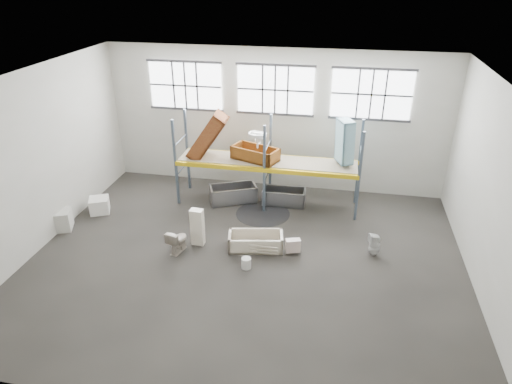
% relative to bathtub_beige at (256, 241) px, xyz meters
% --- Properties ---
extents(floor, '(12.00, 10.00, 0.10)m').
position_rel_bathtub_beige_xyz_m(floor, '(-0.15, -0.66, -0.28)').
color(floor, '#45413C').
rests_on(floor, ground).
extents(ceiling, '(12.00, 10.00, 0.10)m').
position_rel_bathtub_beige_xyz_m(ceiling, '(-0.15, -0.66, 4.82)').
color(ceiling, silver).
rests_on(ceiling, ground).
extents(wall_back, '(12.00, 0.10, 5.00)m').
position_rel_bathtub_beige_xyz_m(wall_back, '(-0.15, 4.39, 2.27)').
color(wall_back, beige).
rests_on(wall_back, ground).
extents(wall_front, '(12.00, 0.10, 5.00)m').
position_rel_bathtub_beige_xyz_m(wall_front, '(-0.15, -5.71, 2.27)').
color(wall_front, '#BAB9AC').
rests_on(wall_front, ground).
extents(wall_left, '(0.10, 10.00, 5.00)m').
position_rel_bathtub_beige_xyz_m(wall_left, '(-6.20, -0.66, 2.27)').
color(wall_left, '#B9B8AC').
rests_on(wall_left, ground).
extents(wall_right, '(0.10, 10.00, 5.00)m').
position_rel_bathtub_beige_xyz_m(wall_right, '(5.90, -0.66, 2.27)').
color(wall_right, '#BBBAAE').
rests_on(wall_right, ground).
extents(window_left, '(2.60, 0.04, 1.60)m').
position_rel_bathtub_beige_xyz_m(window_left, '(-3.35, 4.28, 3.37)').
color(window_left, white).
rests_on(window_left, wall_back).
extents(window_mid, '(2.60, 0.04, 1.60)m').
position_rel_bathtub_beige_xyz_m(window_mid, '(-0.15, 4.28, 3.37)').
color(window_mid, white).
rests_on(window_mid, wall_back).
extents(window_right, '(2.60, 0.04, 1.60)m').
position_rel_bathtub_beige_xyz_m(window_right, '(3.05, 4.28, 3.37)').
color(window_right, white).
rests_on(window_right, wall_back).
extents(rack_upright_la, '(0.08, 0.08, 3.00)m').
position_rel_bathtub_beige_xyz_m(rack_upright_la, '(-3.15, 2.24, 1.27)').
color(rack_upright_la, slate).
rests_on(rack_upright_la, floor).
extents(rack_upright_lb, '(0.08, 0.08, 3.00)m').
position_rel_bathtub_beige_xyz_m(rack_upright_lb, '(-3.15, 3.44, 1.27)').
color(rack_upright_lb, slate).
rests_on(rack_upright_lb, floor).
extents(rack_upright_ma, '(0.08, 0.08, 3.00)m').
position_rel_bathtub_beige_xyz_m(rack_upright_ma, '(-0.15, 2.24, 1.27)').
color(rack_upright_ma, slate).
rests_on(rack_upright_ma, floor).
extents(rack_upright_mb, '(0.08, 0.08, 3.00)m').
position_rel_bathtub_beige_xyz_m(rack_upright_mb, '(-0.15, 3.44, 1.27)').
color(rack_upright_mb, slate).
rests_on(rack_upright_mb, floor).
extents(rack_upright_ra, '(0.08, 0.08, 3.00)m').
position_rel_bathtub_beige_xyz_m(rack_upright_ra, '(2.85, 2.24, 1.27)').
color(rack_upright_ra, slate).
rests_on(rack_upright_ra, floor).
extents(rack_upright_rb, '(0.08, 0.08, 3.00)m').
position_rel_bathtub_beige_xyz_m(rack_upright_rb, '(2.85, 3.44, 1.27)').
color(rack_upright_rb, slate).
rests_on(rack_upright_rb, floor).
extents(rack_beam_front, '(6.00, 0.10, 0.14)m').
position_rel_bathtub_beige_xyz_m(rack_beam_front, '(-0.15, 2.24, 1.27)').
color(rack_beam_front, yellow).
rests_on(rack_beam_front, floor).
extents(rack_beam_back, '(6.00, 0.10, 0.14)m').
position_rel_bathtub_beige_xyz_m(rack_beam_back, '(-0.15, 3.44, 1.27)').
color(rack_beam_back, yellow).
rests_on(rack_beam_back, floor).
extents(shelf_deck, '(5.90, 1.10, 0.03)m').
position_rel_bathtub_beige_xyz_m(shelf_deck, '(-0.15, 2.84, 1.35)').
color(shelf_deck, gray).
rests_on(shelf_deck, floor).
extents(wet_patch, '(1.80, 1.80, 0.00)m').
position_rel_bathtub_beige_xyz_m(wet_patch, '(-0.15, 2.04, -0.23)').
color(wet_patch, black).
rests_on(wet_patch, floor).
extents(bathtub_beige, '(1.68, 1.02, 0.46)m').
position_rel_bathtub_beige_xyz_m(bathtub_beige, '(0.00, 0.00, 0.00)').
color(bathtub_beige, beige).
rests_on(bathtub_beige, floor).
extents(cistern_spare, '(0.45, 0.31, 0.39)m').
position_rel_bathtub_beige_xyz_m(cistern_spare, '(1.10, -0.10, 0.05)').
color(cistern_spare, beige).
rests_on(cistern_spare, bathtub_beige).
extents(sink_in_tub, '(0.41, 0.41, 0.14)m').
position_rel_bathtub_beige_xyz_m(sink_in_tub, '(0.06, -0.07, -0.07)').
color(sink_in_tub, beige).
rests_on(sink_in_tub, bathtub_beige).
extents(toilet_beige, '(0.56, 0.78, 0.71)m').
position_rel_bathtub_beige_xyz_m(toilet_beige, '(-2.17, -0.58, 0.13)').
color(toilet_beige, beige).
rests_on(toilet_beige, floor).
extents(cistern_tall, '(0.38, 0.26, 1.14)m').
position_rel_bathtub_beige_xyz_m(cistern_tall, '(-1.71, -0.10, 0.34)').
color(cistern_tall, silver).
rests_on(cistern_tall, floor).
extents(toilet_white, '(0.39, 0.39, 0.68)m').
position_rel_bathtub_beige_xyz_m(toilet_white, '(3.36, 0.29, 0.11)').
color(toilet_white, white).
rests_on(toilet_white, floor).
extents(steel_tub_left, '(1.74, 1.31, 0.58)m').
position_rel_bathtub_beige_xyz_m(steel_tub_left, '(-1.33, 2.74, 0.06)').
color(steel_tub_left, '#B3B3BA').
rests_on(steel_tub_left, floor).
extents(steel_tub_right, '(1.46, 0.70, 0.53)m').
position_rel_bathtub_beige_xyz_m(steel_tub_right, '(0.43, 2.92, 0.04)').
color(steel_tub_right, '#96989E').
rests_on(steel_tub_right, floor).
extents(rust_tub_flat, '(1.70, 1.23, 0.43)m').
position_rel_bathtub_beige_xyz_m(rust_tub_flat, '(-0.56, 2.82, 1.59)').
color(rust_tub_flat, '#904D11').
rests_on(rust_tub_flat, shelf_deck).
extents(rust_tub_tilted, '(1.46, 0.92, 1.71)m').
position_rel_bathtub_beige_xyz_m(rust_tub_tilted, '(-2.18, 2.83, 2.06)').
color(rust_tub_tilted, brown).
rests_on(rust_tub_tilted, shelf_deck).
extents(sink_on_shelf, '(0.68, 0.58, 0.53)m').
position_rel_bathtub_beige_xyz_m(sink_on_shelf, '(-0.47, 2.70, 1.86)').
color(sink_on_shelf, white).
rests_on(sink_on_shelf, rust_tub_flat).
extents(blue_tub_upright, '(0.68, 0.79, 1.42)m').
position_rel_bathtub_beige_xyz_m(blue_tub_upright, '(2.31, 2.95, 2.16)').
color(blue_tub_upright, '#88BBCB').
rests_on(blue_tub_upright, shelf_deck).
extents(bucket, '(0.27, 0.27, 0.31)m').
position_rel_bathtub_beige_xyz_m(bucket, '(-0.06, -1.01, -0.08)').
color(bucket, silver).
rests_on(bucket, floor).
extents(carton_near, '(0.91, 0.85, 0.62)m').
position_rel_bathtub_beige_xyz_m(carton_near, '(-6.22, -0.11, 0.08)').
color(carton_near, beige).
rests_on(carton_near, floor).
extents(carton_far, '(0.80, 0.80, 0.51)m').
position_rel_bathtub_beige_xyz_m(carton_far, '(-5.52, 1.13, 0.02)').
color(carton_far, white).
rests_on(carton_far, floor).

